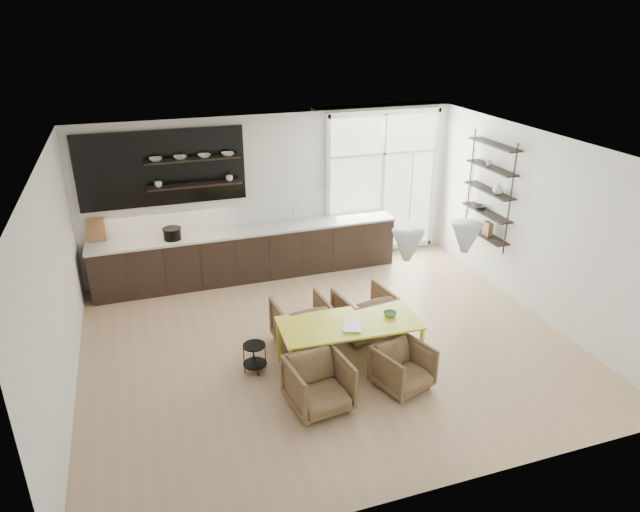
% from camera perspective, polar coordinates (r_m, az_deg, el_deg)
% --- Properties ---
extents(room, '(7.02, 6.01, 2.91)m').
position_cam_1_polar(room, '(9.04, 2.03, 3.31)').
color(room, tan).
rests_on(room, ground).
extents(kitchen_run, '(5.54, 0.69, 2.75)m').
position_cam_1_polar(kitchen_run, '(10.47, -7.68, 0.93)').
color(kitchen_run, black).
rests_on(kitchen_run, ground).
extents(right_shelving, '(0.26, 1.22, 1.90)m').
position_cam_1_polar(right_shelving, '(10.31, 16.60, 6.00)').
color(right_shelving, black).
rests_on(right_shelving, ground).
extents(dining_table, '(1.94, 0.95, 0.69)m').
position_cam_1_polar(dining_table, '(7.78, 2.95, -6.92)').
color(dining_table, yellow).
rests_on(dining_table, ground).
extents(armchair_back_left, '(0.81, 0.83, 0.71)m').
position_cam_1_polar(armchair_back_left, '(8.41, -1.87, -6.66)').
color(armchair_back_left, brown).
rests_on(armchair_back_left, ground).
extents(armchair_back_right, '(0.87, 0.89, 0.72)m').
position_cam_1_polar(armchair_back_right, '(8.67, 4.43, -5.70)').
color(armchair_back_right, brown).
rests_on(armchair_back_right, ground).
extents(armchair_front_left, '(0.81, 0.82, 0.67)m').
position_cam_1_polar(armchair_front_left, '(7.19, -0.13, -12.69)').
color(armchair_front_left, brown).
rests_on(armchair_front_left, ground).
extents(armchair_front_right, '(0.82, 0.83, 0.60)m').
position_cam_1_polar(armchair_front_right, '(7.62, 8.30, -10.93)').
color(armchair_front_right, brown).
rests_on(armchair_front_right, ground).
extents(wire_stool, '(0.33, 0.33, 0.42)m').
position_cam_1_polar(wire_stool, '(7.91, -6.56, -9.73)').
color(wire_stool, black).
rests_on(wire_stool, ground).
extents(table_book, '(0.36, 0.40, 0.03)m').
position_cam_1_polar(table_book, '(7.63, 2.29, -7.00)').
color(table_book, white).
rests_on(table_book, dining_table).
extents(table_bowl, '(0.20, 0.20, 0.06)m').
position_cam_1_polar(table_bowl, '(7.94, 7.01, -5.78)').
color(table_bowl, '#528D54').
rests_on(table_bowl, dining_table).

